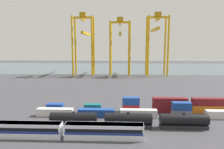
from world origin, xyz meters
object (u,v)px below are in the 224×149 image
passenger_train (63,130)px  shipping_container_0 (55,112)px  shipping_container_9 (93,108)px  freight_tank_row (128,120)px  shipping_container_1 (96,113)px  gantry_crane_east (157,38)px  gantry_crane_central (120,40)px  gantry_crane_west (84,38)px

passenger_train → shipping_container_0: 17.80m
shipping_container_9 → shipping_container_0: bearing=-154.6°
freight_tank_row → shipping_container_1: 13.48m
shipping_container_9 → gantry_crane_east: size_ratio=0.12×
freight_tank_row → gantry_crane_central: 113.35m
passenger_train → shipping_container_1: (6.60, 16.18, -0.84)m
gantry_crane_west → gantry_crane_east: 58.68m
gantry_crane_west → gantry_crane_central: (29.34, -0.09, -1.65)m
passenger_train → gantry_crane_east: size_ratio=0.83×
freight_tank_row → gantry_crane_west: bearing=106.2°
shipping_container_9 → gantry_crane_east: (38.89, 95.57, 28.68)m
freight_tank_row → gantry_crane_west: 118.21m
shipping_container_1 → gantry_crane_east: 111.49m
gantry_crane_central → gantry_crane_east: 29.42m
shipping_container_1 → gantry_crane_central: gantry_crane_central is taller
shipping_container_0 → gantry_crane_central: bearing=78.1°
freight_tank_row → shipping_container_1: (-10.22, 8.74, -0.88)m
shipping_container_9 → gantry_crane_east: gantry_crane_east is taller
passenger_train → shipping_container_1: 17.49m
shipping_container_9 → gantry_crane_west: 102.03m
shipping_container_0 → shipping_container_1: (13.96, 0.00, 0.00)m
gantry_crane_west → gantry_crane_central: 29.38m
shipping_container_1 → gantry_crane_west: size_ratio=0.24×
gantry_crane_west → gantry_crane_central: size_ratio=1.08×
passenger_train → shipping_container_9: 22.34m
shipping_container_9 → passenger_train: bearing=-101.8°
freight_tank_row → gantry_crane_central: gantry_crane_central is taller
shipping_container_0 → shipping_container_9: 13.22m
passenger_train → shipping_container_9: passenger_train is taller
gantry_crane_east → gantry_crane_west: bearing=179.5°
gantry_crane_west → shipping_container_9: bearing=-78.4°
passenger_train → gantry_crane_central: 121.40m
passenger_train → gantry_crane_east: bearing=69.7°
gantry_crane_west → freight_tank_row: bearing=-73.8°
shipping_container_0 → gantry_crane_west: bearing=94.4°
freight_tank_row → gantry_crane_central: bearing=91.4°
gantry_crane_central → shipping_container_9: bearing=-95.7°
shipping_container_0 → gantry_crane_central: (21.49, 101.62, 26.55)m
passenger_train → freight_tank_row: 18.39m
shipping_container_1 → gantry_crane_east: bearing=70.0°
shipping_container_1 → gantry_crane_west: 107.78m
shipping_container_1 → freight_tank_row: bearing=-40.5°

